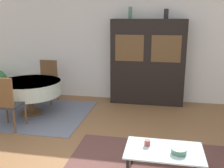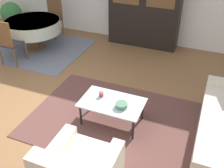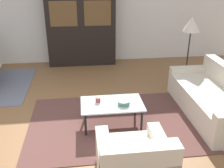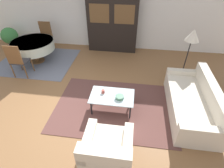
# 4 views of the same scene
# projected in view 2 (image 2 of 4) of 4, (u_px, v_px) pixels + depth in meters

# --- Properties ---
(ground_plane) EXTENTS (14.00, 14.00, 0.00)m
(ground_plane) POSITION_uv_depth(u_px,v_px,m) (48.00, 114.00, 4.53)
(ground_plane) COLOR brown
(area_rug) EXTENTS (2.87, 2.01, 0.01)m
(area_rug) POSITION_uv_depth(u_px,v_px,m) (116.00, 120.00, 4.39)
(area_rug) COLOR brown
(area_rug) RESTS_ON ground_plane
(dining_rug) EXTENTS (2.47, 2.05, 0.01)m
(dining_rug) POSITION_uv_depth(u_px,v_px,m) (36.00, 48.00, 6.71)
(dining_rug) COLOR slate
(dining_rug) RESTS_ON ground_plane
(coffee_table) EXTENTS (1.00, 0.62, 0.40)m
(coffee_table) POSITION_uv_depth(u_px,v_px,m) (112.00, 104.00, 4.15)
(coffee_table) COLOR black
(coffee_table) RESTS_ON area_rug
(display_cabinet) EXTENTS (1.75, 0.42, 2.04)m
(display_cabinet) POSITION_uv_depth(u_px,v_px,m) (145.00, 6.00, 6.37)
(display_cabinet) COLOR black
(display_cabinet) RESTS_ON ground_plane
(dining_table) EXTENTS (1.34, 1.34, 0.73)m
(dining_table) POSITION_uv_depth(u_px,v_px,m) (33.00, 26.00, 6.40)
(dining_table) COLOR brown
(dining_table) RESTS_ON dining_rug
(dining_chair_near) EXTENTS (0.44, 0.44, 1.03)m
(dining_chair_near) POSITION_uv_depth(u_px,v_px,m) (8.00, 40.00, 5.71)
(dining_chair_near) COLOR brown
(dining_chair_near) RESTS_ON dining_rug
(dining_chair_far) EXTENTS (0.44, 0.44, 1.03)m
(dining_chair_far) POSITION_uv_depth(u_px,v_px,m) (53.00, 15.00, 7.10)
(dining_chair_far) COLOR brown
(dining_chair_far) RESTS_ON dining_rug
(cup) EXTENTS (0.08, 0.08, 0.08)m
(cup) POSITION_uv_depth(u_px,v_px,m) (101.00, 94.00, 4.24)
(cup) COLOR #9E4238
(cup) RESTS_ON coffee_table
(bowl) EXTENTS (0.19, 0.19, 0.07)m
(bowl) POSITION_uv_depth(u_px,v_px,m) (121.00, 105.00, 4.01)
(bowl) COLOR #4C7A60
(bowl) RESTS_ON coffee_table
(potted_plant) EXTENTS (0.61, 0.61, 0.76)m
(potted_plant) POSITION_uv_depth(u_px,v_px,m) (11.00, 14.00, 7.70)
(potted_plant) COLOR #93664C
(potted_plant) RESTS_ON ground_plane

